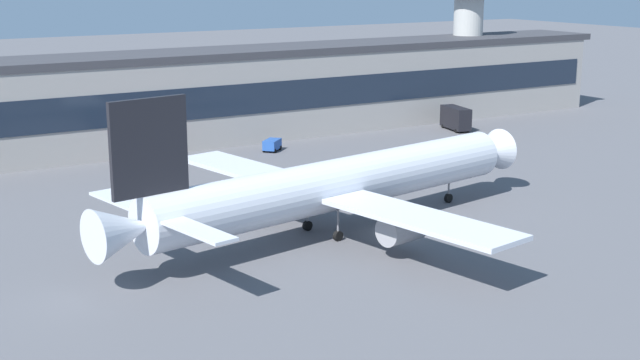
# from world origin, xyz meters

# --- Properties ---
(ground_plane) EXTENTS (600.00, 600.00, 0.00)m
(ground_plane) POSITION_xyz_m (0.00, 0.00, 0.00)
(ground_plane) COLOR #56565B
(terminal_building) EXTENTS (173.84, 14.28, 15.15)m
(terminal_building) POSITION_xyz_m (0.00, 59.12, 7.60)
(terminal_building) COLOR #9E9993
(terminal_building) RESTS_ON ground_plane
(airliner) EXTENTS (57.78, 49.58, 17.09)m
(airliner) POSITION_xyz_m (-6.07, 3.96, 5.39)
(airliner) COLOR silver
(airliner) RESTS_ON ground_plane
(control_tower) EXTENTS (11.20, 11.20, 29.37)m
(control_tower) POSITION_xyz_m (62.53, 61.95, 18.45)
(control_tower) COLOR #B7B7B2
(control_tower) RESTS_ON ground_plane
(pushback_tractor) EXTENTS (2.96, 4.98, 1.75)m
(pushback_tractor) POSITION_xyz_m (-7.91, 47.68, 1.05)
(pushback_tractor) COLOR red
(pushback_tractor) RESTS_ON ground_plane
(baggage_tug) EXTENTS (4.02, 3.89, 1.85)m
(baggage_tug) POSITION_xyz_m (9.07, 46.08, 1.09)
(baggage_tug) COLOR #2651A5
(baggage_tug) RESTS_ON ground_plane
(catering_truck) EXTENTS (4.03, 7.58, 4.15)m
(catering_truck) POSITION_xyz_m (45.96, 45.12, 2.29)
(catering_truck) COLOR black
(catering_truck) RESTS_ON ground_plane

